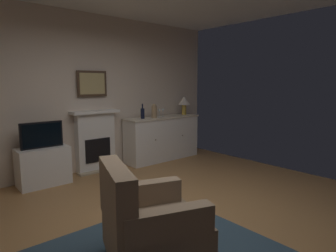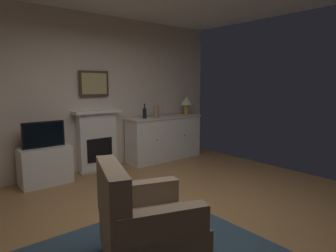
{
  "view_description": "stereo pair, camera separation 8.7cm",
  "coord_description": "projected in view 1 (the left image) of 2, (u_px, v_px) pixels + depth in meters",
  "views": [
    {
      "loc": [
        -2.17,
        -2.31,
        1.58
      ],
      "look_at": [
        0.37,
        0.65,
        1.0
      ],
      "focal_mm": 30.91,
      "sensor_mm": 36.0,
      "label": 1
    },
    {
      "loc": [
        -2.1,
        -2.36,
        1.58
      ],
      "look_at": [
        0.37,
        0.65,
        1.0
      ],
      "focal_mm": 30.91,
      "sensor_mm": 36.0,
      "label": 2
    }
  ],
  "objects": [
    {
      "name": "armchair",
      "position": [
        148.0,
        224.0,
        2.48
      ],
      "size": [
        1.01,
        0.98,
        0.92
      ],
      "color": "#8C7259",
      "rests_on": "ground_plane"
    },
    {
      "name": "wine_glass_center",
      "position": [
        163.0,
        111.0,
        5.95
      ],
      "size": [
        0.07,
        0.07,
        0.16
      ],
      "color": "silver",
      "rests_on": "sideboard_cabinet"
    },
    {
      "name": "fireplace_unit",
      "position": [
        95.0,
        141.0,
        5.21
      ],
      "size": [
        0.87,
        0.3,
        1.1
      ],
      "color": "white",
      "rests_on": "ground_plane"
    },
    {
      "name": "tv_set",
      "position": [
        42.0,
        135.0,
        4.41
      ],
      "size": [
        0.62,
        0.07,
        0.4
      ],
      "color": "black",
      "rests_on": "tv_cabinet"
    },
    {
      "name": "sideboard_cabinet",
      "position": [
        162.0,
        138.0,
        6.01
      ],
      "size": [
        1.66,
        0.49,
        0.89
      ],
      "color": "white",
      "rests_on": "ground_plane"
    },
    {
      "name": "table_lamp",
      "position": [
        184.0,
        102.0,
        6.3
      ],
      "size": [
        0.26,
        0.26,
        0.4
      ],
      "color": "#B79338",
      "rests_on": "sideboard_cabinet"
    },
    {
      "name": "wall_rear",
      "position": [
        81.0,
        94.0,
        5.08
      ],
      "size": [
        5.81,
        0.06,
        2.78
      ],
      "primitive_type": "cube",
      "color": "beige",
      "rests_on": "ground_plane"
    },
    {
      "name": "framed_picture",
      "position": [
        92.0,
        84.0,
        5.1
      ],
      "size": [
        0.55,
        0.04,
        0.45
      ],
      "color": "#473323"
    },
    {
      "name": "ground_plane",
      "position": [
        180.0,
        224.0,
        3.37
      ],
      "size": [
        5.81,
        5.17,
        0.1
      ],
      "primitive_type": "cube",
      "color": "#9E7042",
      "rests_on": "ground"
    },
    {
      "name": "wine_bottle",
      "position": [
        143.0,
        113.0,
        5.61
      ],
      "size": [
        0.08,
        0.08,
        0.29
      ],
      "color": "black",
      "rests_on": "sideboard_cabinet"
    },
    {
      "name": "vase_decorative",
      "position": [
        154.0,
        111.0,
        5.73
      ],
      "size": [
        0.11,
        0.11,
        0.28
      ],
      "color": "#9E7F5B",
      "rests_on": "sideboard_cabinet"
    },
    {
      "name": "wine_glass_left",
      "position": [
        159.0,
        111.0,
        5.86
      ],
      "size": [
        0.07,
        0.07,
        0.16
      ],
      "color": "silver",
      "rests_on": "sideboard_cabinet"
    },
    {
      "name": "tv_cabinet",
      "position": [
        43.0,
        166.0,
        4.5
      ],
      "size": [
        0.75,
        0.42,
        0.6
      ],
      "color": "white",
      "rests_on": "ground_plane"
    }
  ]
}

